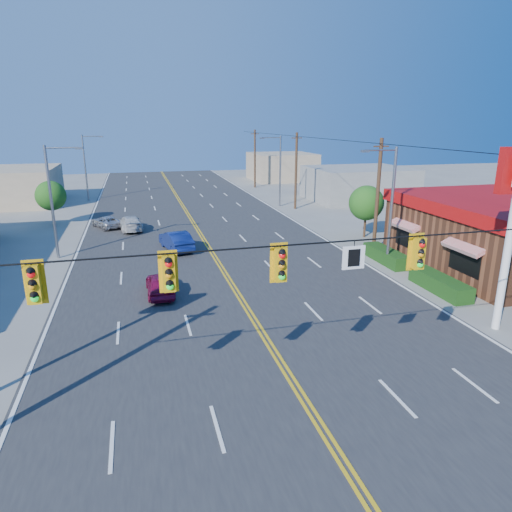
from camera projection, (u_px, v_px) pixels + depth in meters
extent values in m
plane|color=gray|center=(312.00, 414.00, 15.48)|extent=(160.00, 160.00, 0.00)
cube|color=#2D2D30|center=(213.00, 254.00, 34.00)|extent=(20.00, 120.00, 0.06)
cylinder|color=black|center=(318.00, 243.00, 13.77)|extent=(24.00, 0.05, 0.05)
cube|color=white|center=(354.00, 258.00, 14.22)|extent=(0.75, 0.04, 0.75)
cube|color=#D89E0C|center=(34.00, 284.00, 11.97)|extent=(0.55, 0.34, 1.25)
cube|color=#D89E0C|center=(169.00, 273.00, 12.83)|extent=(0.55, 0.34, 1.25)
cube|color=#D89E0C|center=(280.00, 264.00, 13.64)|extent=(0.55, 0.34, 1.25)
cube|color=#D89E0C|center=(418.00, 253.00, 14.80)|extent=(0.55, 0.34, 1.25)
cube|color=#194214|center=(410.00, 269.00, 29.30)|extent=(1.20, 9.00, 0.90)
cylinder|color=white|center=(506.00, 258.00, 20.90)|extent=(0.36, 0.36, 7.00)
cylinder|color=gray|center=(391.00, 209.00, 30.02)|extent=(0.20, 0.20, 8.00)
cylinder|color=gray|center=(381.00, 150.00, 28.67)|extent=(2.20, 0.12, 0.12)
cube|color=gray|center=(365.00, 151.00, 28.42)|extent=(0.50, 0.25, 0.15)
cylinder|color=gray|center=(280.00, 172.00, 52.27)|extent=(0.20, 0.20, 8.00)
cylinder|color=gray|center=(271.00, 138.00, 50.92)|extent=(2.20, 0.12, 0.12)
cube|color=gray|center=(262.00, 138.00, 50.66)|extent=(0.50, 0.25, 0.15)
cylinder|color=gray|center=(52.00, 203.00, 32.03)|extent=(0.20, 0.20, 8.00)
cylinder|color=gray|center=(62.00, 148.00, 31.22)|extent=(2.20, 0.12, 0.12)
cube|color=gray|center=(79.00, 148.00, 31.51)|extent=(0.50, 0.25, 0.15)
cylinder|color=gray|center=(85.00, 168.00, 56.13)|extent=(0.20, 0.20, 8.00)
cylinder|color=gray|center=(92.00, 136.00, 55.32)|extent=(2.20, 0.12, 0.12)
cube|color=gray|center=(101.00, 137.00, 55.60)|extent=(0.50, 0.25, 0.15)
cylinder|color=#47301E|center=(377.00, 196.00, 33.97)|extent=(0.28, 0.28, 8.40)
cylinder|color=#47301E|center=(296.00, 171.00, 50.65)|extent=(0.28, 0.28, 8.40)
cylinder|color=#47301E|center=(255.00, 159.00, 67.34)|extent=(0.28, 0.28, 8.40)
cylinder|color=#47301E|center=(365.00, 225.00, 38.89)|extent=(0.20, 0.20, 2.10)
sphere|color=#235B19|center=(366.00, 203.00, 38.35)|extent=(2.94, 2.94, 2.94)
cylinder|color=#47301E|center=(53.00, 214.00, 43.51)|extent=(0.20, 0.20, 2.00)
sphere|color=#235B19|center=(51.00, 196.00, 43.00)|extent=(2.80, 2.80, 2.80)
cube|color=gray|center=(358.00, 184.00, 57.39)|extent=(12.00, 10.00, 4.00)
cube|color=tan|center=(7.00, 186.00, 54.45)|extent=(11.00, 12.00, 4.20)
cube|color=tan|center=(282.00, 167.00, 76.99)|extent=(10.00, 10.00, 4.40)
imported|color=maroon|center=(160.00, 285.00, 25.82)|extent=(1.56, 3.77, 1.28)
imported|color=navy|center=(176.00, 241.00, 34.85)|extent=(2.46, 4.71, 1.48)
imported|color=silver|center=(130.00, 224.00, 41.23)|extent=(2.38, 4.67, 1.30)
imported|color=#B4B3B9|center=(107.00, 222.00, 42.25)|extent=(3.19, 4.24, 1.07)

